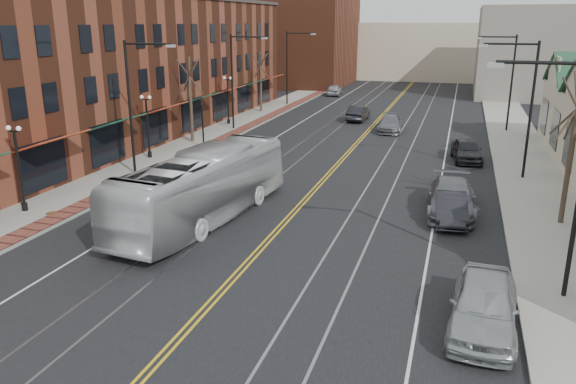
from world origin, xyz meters
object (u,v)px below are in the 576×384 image
Objects in this scene: parked_car_a at (484,305)px; parked_car_d at (467,150)px; transit_bus at (203,187)px; parked_suv at (160,187)px; parked_car_c at (451,198)px; parked_car_b at (450,208)px.

parked_car_a reaches higher than parked_car_d.
parked_car_a is at bearing 159.38° from transit_bus.
transit_bus is at bearing 144.13° from parked_suv.
transit_bus is 4.53m from parked_suv.
parked_car_c is at bearing -174.98° from parked_suv.
parked_car_b is (11.27, 3.35, -0.99)m from transit_bus.
transit_bus is at bearing -168.32° from parked_car_b.
transit_bus is 2.50× the size of parked_suv.
parked_car_b is 0.75× the size of parked_car_c.
parked_car_c is (11.27, 4.58, -0.87)m from transit_bus.
parked_car_c is at bearing 85.15° from parked_car_b.
transit_bus reaches higher than parked_car_c.
parked_car_a is at bearing 147.78° from parked_suv.
parked_car_c is at bearing -150.77° from transit_bus.
transit_bus is 2.44× the size of parked_car_a.
transit_bus is 2.17× the size of parked_car_c.
parked_car_b is at bearing -179.63° from parked_suv.
transit_bus reaches higher than parked_suv.
parked_car_c is (0.00, 1.23, 0.12)m from parked_car_b.
parked_suv is 1.08× the size of parked_car_d.
parked_suv is 15.03m from parked_car_b.
parked_car_b is 12.96m from parked_car_d.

